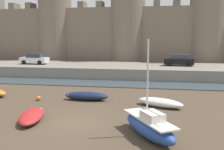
{
  "coord_description": "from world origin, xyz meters",
  "views": [
    {
      "loc": [
        5.24,
        -15.75,
        5.54
      ],
      "look_at": [
        1.68,
        4.88,
        2.5
      ],
      "focal_mm": 42.0,
      "sensor_mm": 36.0,
      "label": 1
    }
  ],
  "objects_px": {
    "car_quay_east": "(179,60)",
    "sailboat_midflat_right": "(149,126)",
    "rowboat_near_channel_left": "(32,116)",
    "car_quay_centre_west": "(35,59)",
    "mooring_buoy_near_shore": "(38,98)",
    "rowboat_near_channel_right": "(160,102)",
    "rowboat_foreground_left": "(86,96)"
  },
  "relations": [
    {
      "from": "rowboat_foreground_left",
      "to": "mooring_buoy_near_shore",
      "type": "bearing_deg",
      "value": -168.55
    },
    {
      "from": "car_quay_centre_west",
      "to": "mooring_buoy_near_shore",
      "type": "bearing_deg",
      "value": -63.07
    },
    {
      "from": "rowboat_near_channel_left",
      "to": "rowboat_near_channel_right",
      "type": "bearing_deg",
      "value": 30.83
    },
    {
      "from": "sailboat_midflat_right",
      "to": "car_quay_centre_west",
      "type": "height_order",
      "value": "sailboat_midflat_right"
    },
    {
      "from": "rowboat_foreground_left",
      "to": "car_quay_east",
      "type": "xyz_separation_m",
      "value": [
        9.13,
        15.96,
        1.9
      ]
    },
    {
      "from": "mooring_buoy_near_shore",
      "to": "rowboat_foreground_left",
      "type": "bearing_deg",
      "value": 11.45
    },
    {
      "from": "sailboat_midflat_right",
      "to": "car_quay_centre_west",
      "type": "xyz_separation_m",
      "value": [
        -17.75,
        22.44,
        1.66
      ]
    },
    {
      "from": "rowboat_near_channel_right",
      "to": "mooring_buoy_near_shore",
      "type": "relative_size",
      "value": 9.75
    },
    {
      "from": "car_quay_centre_west",
      "to": "car_quay_east",
      "type": "height_order",
      "value": "same"
    },
    {
      "from": "mooring_buoy_near_shore",
      "to": "car_quay_centre_west",
      "type": "height_order",
      "value": "car_quay_centre_west"
    },
    {
      "from": "rowboat_near_channel_left",
      "to": "car_quay_centre_west",
      "type": "height_order",
      "value": "car_quay_centre_west"
    },
    {
      "from": "rowboat_near_channel_left",
      "to": "mooring_buoy_near_shore",
      "type": "relative_size",
      "value": 9.59
    },
    {
      "from": "rowboat_near_channel_right",
      "to": "car_quay_centre_west",
      "type": "height_order",
      "value": "car_quay_centre_west"
    },
    {
      "from": "car_quay_east",
      "to": "car_quay_centre_west",
      "type": "bearing_deg",
      "value": -176.56
    },
    {
      "from": "rowboat_foreground_left",
      "to": "sailboat_midflat_right",
      "type": "height_order",
      "value": "sailboat_midflat_right"
    },
    {
      "from": "rowboat_foreground_left",
      "to": "rowboat_near_channel_left",
      "type": "distance_m",
      "value": 6.53
    },
    {
      "from": "sailboat_midflat_right",
      "to": "car_quay_centre_west",
      "type": "relative_size",
      "value": 1.31
    },
    {
      "from": "sailboat_midflat_right",
      "to": "rowboat_near_channel_left",
      "type": "bearing_deg",
      "value": 168.71
    },
    {
      "from": "rowboat_near_channel_left",
      "to": "sailboat_midflat_right",
      "type": "distance_m",
      "value": 7.96
    },
    {
      "from": "sailboat_midflat_right",
      "to": "rowboat_near_channel_right",
      "type": "bearing_deg",
      "value": 84.2
    },
    {
      "from": "rowboat_foreground_left",
      "to": "car_quay_centre_west",
      "type": "relative_size",
      "value": 0.94
    },
    {
      "from": "car_quay_centre_west",
      "to": "car_quay_east",
      "type": "xyz_separation_m",
      "value": [
        21.15,
        1.27,
        0.0
      ]
    },
    {
      "from": "mooring_buoy_near_shore",
      "to": "rowboat_near_channel_left",
      "type": "bearing_deg",
      "value": -68.94
    },
    {
      "from": "rowboat_foreground_left",
      "to": "rowboat_near_channel_right",
      "type": "bearing_deg",
      "value": -10.06
    },
    {
      "from": "rowboat_foreground_left",
      "to": "car_quay_east",
      "type": "bearing_deg",
      "value": 60.23
    },
    {
      "from": "car_quay_centre_west",
      "to": "rowboat_foreground_left",
      "type": "bearing_deg",
      "value": -50.7
    },
    {
      "from": "car_quay_east",
      "to": "sailboat_midflat_right",
      "type": "bearing_deg",
      "value": -98.16
    },
    {
      "from": "rowboat_foreground_left",
      "to": "car_quay_centre_west",
      "type": "bearing_deg",
      "value": 129.3
    },
    {
      "from": "sailboat_midflat_right",
      "to": "car_quay_east",
      "type": "distance_m",
      "value": 24.01
    },
    {
      "from": "rowboat_near_channel_right",
      "to": "mooring_buoy_near_shore",
      "type": "bearing_deg",
      "value": 178.38
    },
    {
      "from": "rowboat_foreground_left",
      "to": "car_quay_centre_west",
      "type": "distance_m",
      "value": 19.08
    },
    {
      "from": "sailboat_midflat_right",
      "to": "car_quay_centre_west",
      "type": "bearing_deg",
      "value": 128.35
    }
  ]
}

